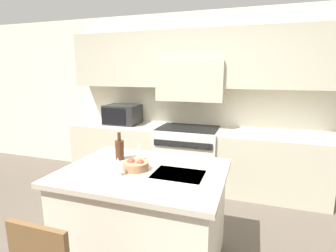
% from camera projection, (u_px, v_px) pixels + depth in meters
% --- Properties ---
extents(back_cabinetry, '(10.00, 0.46, 2.70)m').
position_uv_depth(back_cabinetry, '(193.00, 83.00, 4.14)').
color(back_cabinetry, beige).
rests_on(back_cabinetry, ground_plane).
extents(back_counter, '(3.98, 0.62, 0.93)m').
position_uv_depth(back_counter, '(188.00, 157.00, 4.15)').
color(back_counter, '#B2AD93').
rests_on(back_counter, ground_plane).
extents(range_stove, '(0.94, 0.70, 0.95)m').
position_uv_depth(range_stove, '(188.00, 157.00, 4.13)').
color(range_stove, beige).
rests_on(range_stove, ground_plane).
extents(microwave, '(0.55, 0.43, 0.32)m').
position_uv_depth(microwave, '(122.00, 114.00, 4.37)').
color(microwave, black).
rests_on(microwave, back_counter).
extents(kitchen_island, '(1.44, 1.10, 0.93)m').
position_uv_depth(kitchen_island, '(144.00, 216.00, 2.44)').
color(kitchen_island, beige).
rests_on(kitchen_island, ground_plane).
extents(wine_bottle, '(0.09, 0.09, 0.28)m').
position_uv_depth(wine_bottle, '(120.00, 149.00, 2.60)').
color(wine_bottle, '#422314').
rests_on(wine_bottle, kitchen_island).
extents(wine_glass_near, '(0.07, 0.07, 0.16)m').
position_uv_depth(wine_glass_near, '(118.00, 163.00, 2.19)').
color(wine_glass_near, white).
rests_on(wine_glass_near, kitchen_island).
extents(wine_glass_far, '(0.07, 0.07, 0.16)m').
position_uv_depth(wine_glass_far, '(140.00, 149.00, 2.59)').
color(wine_glass_far, white).
rests_on(wine_glass_far, kitchen_island).
extents(fruit_bowl, '(0.23, 0.23, 0.10)m').
position_uv_depth(fruit_bowl, '(136.00, 165.00, 2.34)').
color(fruit_bowl, '#996B47').
rests_on(fruit_bowl, kitchen_island).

